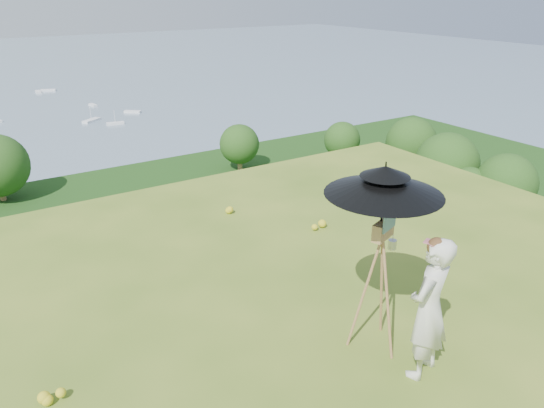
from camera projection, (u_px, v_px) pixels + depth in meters
slope_trees at (14, 270)px, 37.47m from camera, size 110.00×50.00×6.00m
painter at (429, 309)px, 5.17m from camera, size 0.64×0.51×1.53m
field_easel at (379, 280)px, 5.57m from camera, size 0.79×0.79×1.63m
sun_umbrella at (383, 199)px, 5.24m from camera, size 1.57×1.57×0.78m
painter_cap at (438, 242)px, 4.90m from camera, size 0.25×0.27×0.10m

